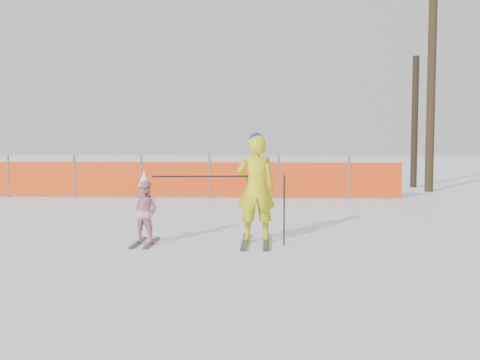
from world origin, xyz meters
The scene contains 6 objects.
ground centered at (0.00, 0.00, 0.00)m, with size 120.00×120.00×0.00m, color white.
adult centered at (0.27, 0.32, 0.88)m, with size 0.65×1.45×1.77m.
child centered at (-1.51, 0.12, 0.53)m, with size 0.55×0.95×1.16m.
ski_poles centered at (-0.06, 0.18, 0.86)m, with size 2.11×0.21×1.10m.
safety_fence centered at (-3.57, 7.15, 0.56)m, with size 15.53×0.06×1.25m.
tree_trunks centered at (5.72, 10.27, 2.98)m, with size 0.31×1.96×6.62m.
Camera 1 is at (0.49, -8.24, 1.61)m, focal length 40.00 mm.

